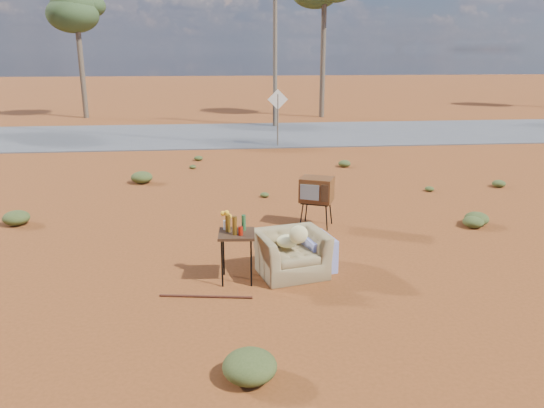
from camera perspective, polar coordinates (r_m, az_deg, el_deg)
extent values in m
plane|color=brown|center=(9.15, -0.11, -7.09)|extent=(140.00, 140.00, 0.00)
cube|color=#565659|center=(23.65, -3.87, 7.47)|extent=(140.00, 7.00, 0.04)
imported|color=olive|center=(8.83, 2.08, -4.57)|extent=(1.25, 0.96, 0.98)
ellipsoid|color=#DFD188|center=(8.83, 1.65, -4.02)|extent=(0.35, 0.35, 0.21)
ellipsoid|color=#DFD188|center=(8.59, 2.87, -3.29)|extent=(0.31, 0.16, 0.31)
cube|color=navy|center=(9.18, 4.86, -5.15)|extent=(0.62, 0.81, 0.57)
cube|color=black|center=(11.24, 4.81, 0.22)|extent=(0.72, 0.65, 0.03)
cylinder|color=black|center=(11.18, 3.19, -1.25)|extent=(0.04, 0.04, 0.53)
cylinder|color=black|center=(11.06, 5.89, -1.51)|extent=(0.04, 0.04, 0.53)
cylinder|color=black|center=(11.56, 3.71, -0.66)|extent=(0.04, 0.04, 0.53)
cylinder|color=black|center=(11.45, 6.32, -0.90)|extent=(0.04, 0.04, 0.53)
cube|color=#5D3517|center=(11.16, 4.84, 1.56)|extent=(0.81, 0.73, 0.51)
cube|color=gray|center=(10.93, 4.06, 1.26)|extent=(0.37, 0.18, 0.32)
cube|color=#472D19|center=(10.86, 5.69, 1.12)|extent=(0.14, 0.08, 0.36)
cube|color=#3A2615|center=(8.48, -3.83, -3.24)|extent=(0.61, 0.61, 0.05)
cylinder|color=black|center=(8.42, -5.39, -6.35)|extent=(0.03, 0.03, 0.80)
cylinder|color=black|center=(8.40, -2.25, -6.33)|extent=(0.03, 0.03, 0.80)
cylinder|color=black|center=(8.84, -5.23, -5.21)|extent=(0.03, 0.03, 0.80)
cylinder|color=black|center=(8.83, -2.25, -5.18)|extent=(0.03, 0.03, 0.80)
cylinder|color=#51340D|center=(8.48, -4.77, -2.03)|extent=(0.08, 0.08, 0.30)
cylinder|color=#51340D|center=(8.33, -4.03, -2.26)|extent=(0.08, 0.08, 0.32)
cylinder|color=#23532A|center=(8.53, -3.06, -1.96)|extent=(0.07, 0.07, 0.27)
cylinder|color=red|center=(8.34, -3.39, -2.87)|extent=(0.07, 0.07, 0.15)
cylinder|color=silver|center=(8.61, -4.96, -2.22)|extent=(0.09, 0.09, 0.16)
ellipsoid|color=#FFAE1A|center=(8.56, -4.99, -1.14)|extent=(0.18, 0.18, 0.14)
cylinder|color=#502215|center=(8.24, -7.13, -9.83)|extent=(1.41, 0.26, 0.04)
cylinder|color=brown|center=(20.66, 0.62, 8.97)|extent=(0.06, 0.06, 2.00)
cube|color=silver|center=(20.57, 0.63, 11.18)|extent=(0.78, 0.04, 0.78)
cylinder|color=brown|center=(31.19, -19.86, 14.20)|extent=(0.28, 0.28, 6.00)
ellipsoid|color=#395029|center=(31.24, -20.32, 18.77)|extent=(3.20, 3.20, 2.20)
cylinder|color=brown|center=(29.94, 5.51, 15.97)|extent=(0.28, 0.28, 7.00)
cylinder|color=brown|center=(26.02, 0.33, 17.10)|extent=(0.20, 0.20, 8.00)
ellipsoid|color=#444F22|center=(12.64, -25.80, -1.34)|extent=(0.56, 0.56, 0.31)
ellipsoid|color=#444F22|center=(12.01, 20.84, -1.81)|extent=(0.44, 0.44, 0.24)
ellipsoid|color=#444F22|center=(15.40, -13.84, 2.81)|extent=(0.60, 0.60, 0.33)
ellipsoid|color=#444F22|center=(15.80, 23.22, 2.03)|extent=(0.36, 0.36, 0.20)
ellipsoid|color=#444F22|center=(17.22, 7.80, 4.34)|extent=(0.40, 0.40, 0.22)
ellipsoid|color=#444F22|center=(18.22, -7.92, 4.90)|extent=(0.30, 0.30, 0.17)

